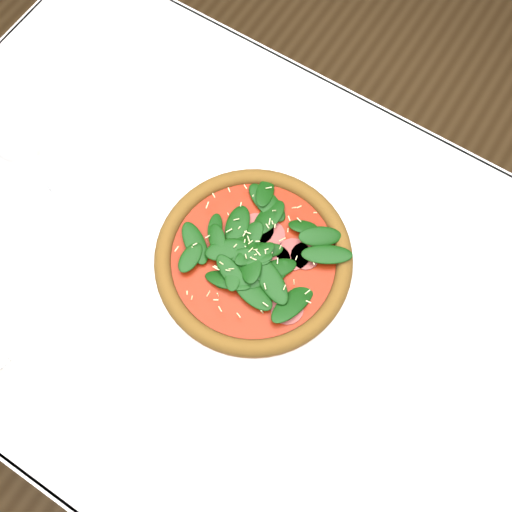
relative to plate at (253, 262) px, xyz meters
The scene contains 5 objects.
ground 0.76m from the plate, 129.99° to the right, with size 6.00×6.00×0.00m, color brown.
dining_table 0.12m from the plate, 129.99° to the right, with size 1.21×0.81×0.75m.
plate is the anchor object (origin of this frame).
pizza 0.02m from the plate, 26.57° to the right, with size 0.36×0.36×0.04m.
wine_glass 0.38m from the plate, 168.51° to the right, with size 0.08×0.08×0.19m.
Camera 1 is at (0.19, -0.21, 1.60)m, focal length 40.00 mm.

